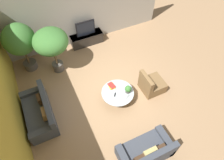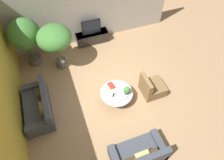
% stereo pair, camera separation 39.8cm
% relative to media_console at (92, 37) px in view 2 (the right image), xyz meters
% --- Properties ---
extents(ground_plane, '(24.00, 24.00, 0.00)m').
position_rel_media_console_xyz_m(ground_plane, '(-0.08, -2.94, -0.26)').
color(ground_plane, '#9E7A56').
extents(back_wall_stone, '(7.40, 0.12, 3.00)m').
position_rel_media_console_xyz_m(back_wall_stone, '(-0.08, 0.32, 1.24)').
color(back_wall_stone, '#A39E93').
rests_on(back_wall_stone, ground).
extents(side_wall_left, '(0.12, 7.40, 3.00)m').
position_rel_media_console_xyz_m(side_wall_left, '(-3.34, -2.74, 1.24)').
color(side_wall_left, gold).
rests_on(side_wall_left, ground).
extents(media_console, '(1.44, 0.50, 0.50)m').
position_rel_media_console_xyz_m(media_console, '(0.00, 0.00, 0.00)').
color(media_console, '#2D2823').
rests_on(media_console, ground).
extents(television, '(0.82, 0.13, 0.66)m').
position_rel_media_console_xyz_m(television, '(0.00, -0.00, 0.56)').
color(television, black).
rests_on(television, media_console).
extents(coffee_table, '(1.13, 1.13, 0.42)m').
position_rel_media_console_xyz_m(coffee_table, '(-0.10, -3.30, 0.04)').
color(coffee_table, black).
rests_on(coffee_table, ground).
extents(couch_by_wall, '(0.84, 1.81, 0.84)m').
position_rel_media_console_xyz_m(couch_by_wall, '(-2.72, -2.86, 0.02)').
color(couch_by_wall, '#3D424C').
rests_on(couch_by_wall, ground).
extents(couch_near_entry, '(1.55, 0.84, 0.84)m').
position_rel_media_console_xyz_m(couch_near_entry, '(-0.26, -5.46, 0.03)').
color(couch_near_entry, '#3D424C').
rests_on(couch_near_entry, ground).
extents(armchair_wicker, '(0.80, 0.76, 0.86)m').
position_rel_media_console_xyz_m(armchair_wicker, '(1.22, -3.44, 0.01)').
color(armchair_wicker, brown).
rests_on(armchair_wicker, ground).
extents(potted_palm_tall, '(1.16, 1.16, 2.04)m').
position_rel_media_console_xyz_m(potted_palm_tall, '(-2.59, -0.41, 1.14)').
color(potted_palm_tall, '#514C47').
rests_on(potted_palm_tall, ground).
extents(potted_palm_corner, '(1.25, 1.25, 1.91)m').
position_rel_media_console_xyz_m(potted_palm_corner, '(-1.60, -0.99, 1.14)').
color(potted_palm_corner, '#514C47').
rests_on(potted_palm_corner, ground).
extents(potted_plant_tabletop, '(0.23, 0.23, 0.30)m').
position_rel_media_console_xyz_m(potted_plant_tabletop, '(0.23, -3.44, 0.32)').
color(potted_plant_tabletop, '#514C47').
rests_on(potted_plant_tabletop, coffee_table).
extents(book_stack, '(0.23, 0.32, 0.06)m').
position_rel_media_console_xyz_m(book_stack, '(-0.18, -2.98, 0.19)').
color(book_stack, gold).
rests_on(book_stack, coffee_table).
extents(remote_black, '(0.13, 0.15, 0.02)m').
position_rel_media_console_xyz_m(remote_black, '(-0.23, -3.36, 0.17)').
color(remote_black, black).
rests_on(remote_black, coffee_table).
extents(remote_silver, '(0.16, 0.11, 0.02)m').
position_rel_media_console_xyz_m(remote_silver, '(0.13, -3.62, 0.17)').
color(remote_silver, gray).
rests_on(remote_silver, coffee_table).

